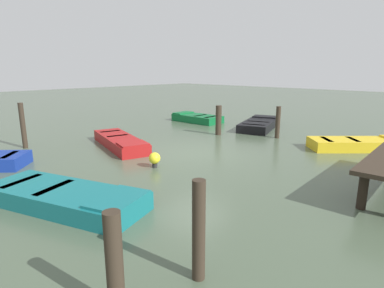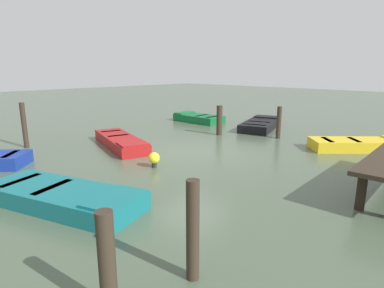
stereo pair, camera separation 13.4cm
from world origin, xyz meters
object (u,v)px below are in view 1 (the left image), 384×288
mooring_piling_near_right (23,126)px  marker_buoy (155,159)px  rowboat_black (259,124)px  rowboat_red (120,142)px  rowboat_yellow (361,144)px  mooring_piling_mid_left (114,264)px  rowboat_green (197,118)px  mooring_piling_far_right (218,120)px  rowboat_teal (65,197)px  mooring_piling_near_left (199,231)px  mooring_piling_center (278,122)px

mooring_piling_near_right → marker_buoy: mooring_piling_near_right is taller
rowboat_black → rowboat_red: same height
rowboat_yellow → mooring_piling_mid_left: mooring_piling_mid_left is taller
rowboat_green → rowboat_yellow: 8.92m
rowboat_black → rowboat_red: size_ratio=0.95×
marker_buoy → mooring_piling_far_right: bearing=-161.9°
rowboat_teal → mooring_piling_near_left: mooring_piling_near_left is taller
rowboat_yellow → marker_buoy: marker_buoy is taller
mooring_piling_near_right → mooring_piling_mid_left: 10.22m
rowboat_teal → rowboat_red: same height
mooring_piling_near_left → marker_buoy: (-3.05, -4.62, -0.48)m
mooring_piling_center → mooring_piling_far_right: bearing=-62.4°
rowboat_black → rowboat_red: (7.25, -1.82, -0.00)m
rowboat_green → mooring_piling_center: 5.66m
mooring_piling_far_right → mooring_piling_center: bearing=117.6°
rowboat_yellow → mooring_piling_near_right: 12.96m
rowboat_teal → mooring_piling_far_right: (-8.55, -2.50, 0.46)m
marker_buoy → mooring_piling_center: bearing=174.5°
rowboat_black → mooring_piling_center: 2.41m
rowboat_black → mooring_piling_near_right: mooring_piling_near_right is taller
mooring_piling_center → rowboat_green: bearing=-98.2°
rowboat_teal → mooring_piling_far_right: size_ratio=2.98×
rowboat_yellow → mooring_piling_mid_left: size_ratio=2.52×
rowboat_yellow → mooring_piling_center: (0.34, -3.33, 0.49)m
rowboat_red → mooring_piling_near_right: 3.74m
mooring_piling_center → mooring_piling_mid_left: (10.80, 3.71, -0.01)m
mooring_piling_near_right → mooring_piling_near_left: size_ratio=1.15×
rowboat_yellow → mooring_piling_near_right: size_ratio=1.99×
marker_buoy → rowboat_red: bearing=-104.5°
rowboat_yellow → rowboat_red: same height
rowboat_red → mooring_piling_center: (-5.75, 3.66, 0.49)m
marker_buoy → mooring_piling_near_left: bearing=56.6°
mooring_piling_center → mooring_piling_mid_left: mooring_piling_center is taller
rowboat_green → marker_buoy: marker_buoy is taller
rowboat_teal → rowboat_yellow: 10.61m
rowboat_red → rowboat_black: bearing=92.2°
rowboat_green → mooring_piling_near_right: size_ratio=1.66×
mooring_piling_center → mooring_piling_near_right: size_ratio=0.80×
mooring_piling_near_right → mooring_piling_far_right: bearing=151.6°
rowboat_teal → rowboat_red: (-4.02, -3.80, -0.00)m
mooring_piling_near_right → marker_buoy: size_ratio=3.66×
rowboat_teal → mooring_piling_mid_left: bearing=-35.3°
rowboat_teal → marker_buoy: 3.33m
mooring_piling_center → mooring_piling_far_right: 2.66m
rowboat_teal → mooring_piling_near_left: size_ratio=2.65×
mooring_piling_near_right → mooring_piling_mid_left: mooring_piling_near_right is taller
rowboat_green → mooring_piling_near_right: 9.23m
rowboat_yellow → marker_buoy: bearing=-163.6°
mooring_piling_far_right → marker_buoy: (5.31, 1.73, -0.40)m
rowboat_green → mooring_piling_far_right: (2.03, 3.22, 0.46)m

